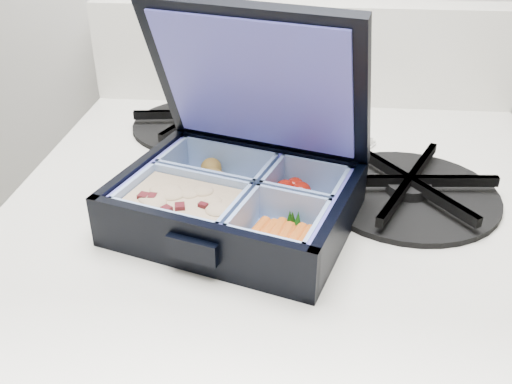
# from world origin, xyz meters

# --- Properties ---
(bento_box) EXTENTS (0.26, 0.23, 0.05)m
(bento_box) POSITION_xyz_m (-0.20, 1.59, 0.94)
(bento_box) COLOR black
(bento_box) RESTS_ON stove
(burner_grate) EXTENTS (0.21, 0.21, 0.03)m
(burner_grate) POSITION_xyz_m (-0.02, 1.66, 0.93)
(burner_grate) COLOR black
(burner_grate) RESTS_ON stove
(burner_grate_rear) EXTENTS (0.20, 0.20, 0.02)m
(burner_grate_rear) POSITION_xyz_m (-0.28, 1.83, 0.93)
(burner_grate_rear) COLOR black
(burner_grate_rear) RESTS_ON stove
(fork) EXTENTS (0.10, 0.16, 0.01)m
(fork) POSITION_xyz_m (-0.10, 1.71, 0.92)
(fork) COLOR silver
(fork) RESTS_ON stove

